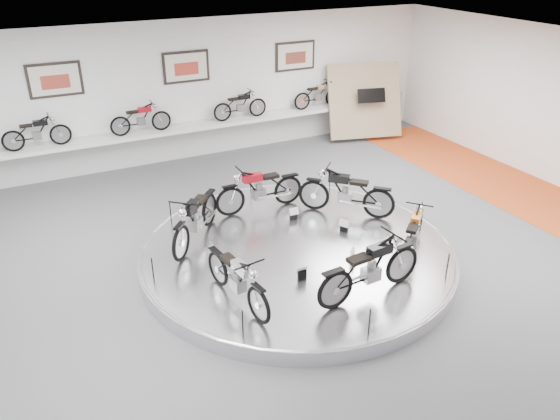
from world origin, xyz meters
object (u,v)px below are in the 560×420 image
display_platform (297,253)px  bike_b (260,189)px  bike_d (237,278)px  bike_a (346,192)px  bike_f (413,233)px  shelf (193,127)px  bike_e (370,268)px  bike_c (195,217)px

display_platform → bike_b: 2.03m
bike_b → bike_d: 3.61m
bike_a → bike_f: (0.21, -2.09, -0.08)m
shelf → bike_b: 4.50m
shelf → bike_b: size_ratio=6.06×
display_platform → bike_a: 2.01m
bike_d → bike_e: bike_e is taller
bike_e → bike_c: bearing=118.2°
display_platform → bike_e: bearing=-80.8°
display_platform → bike_a: (1.69, 0.83, 0.70)m
bike_c → bike_f: 4.38m
bike_d → bike_c: bearing=170.1°
shelf → bike_f: 7.90m
bike_d → bike_e: size_ratio=0.89×
bike_a → bike_e: bike_e is taller
bike_d → display_platform: bearing=114.8°
display_platform → bike_f: bearing=-33.8°
bike_e → bike_f: (1.57, 0.76, -0.08)m
shelf → bike_c: 5.53m
bike_c → shelf: bearing=-157.0°
bike_d → bike_f: bike_d is taller
shelf → bike_b: (0.04, -4.49, -0.17)m
display_platform → bike_d: (-1.81, -1.18, 0.64)m
bike_a → bike_d: 4.04m
bike_c → bike_d: 2.34m
shelf → bike_c: size_ratio=5.84×
shelf → bike_d: size_ratio=6.54×
display_platform → bike_c: (-1.75, 1.16, 0.70)m
shelf → bike_f: (1.90, -7.67, -0.23)m
bike_a → bike_b: (-1.64, 1.08, -0.02)m
bike_c → bike_e: same height
bike_a → bike_b: bike_a is taller
bike_a → bike_c: bearing=39.3°
display_platform → shelf: size_ratio=0.58×
bike_b → bike_d: bike_b is taller
display_platform → shelf: (0.00, 6.40, 0.85)m
bike_d → bike_a: bearing=111.5°
display_platform → bike_b: bearing=88.7°
bike_b → bike_d: (-1.86, -3.09, -0.04)m
bike_d → bike_e: bearing=60.2°
bike_c → bike_d: (-0.06, -2.34, -0.06)m
shelf → bike_e: size_ratio=5.83×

